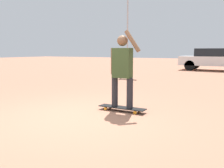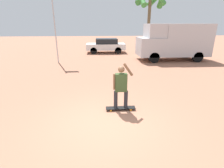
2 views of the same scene
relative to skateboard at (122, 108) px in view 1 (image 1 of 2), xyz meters
The scene contains 5 objects.
ground_plane 1.07m from the skateboard, 122.78° to the right, with size 80.00×80.00×0.00m, color #A36B51.
skateboard is the anchor object (origin of this frame).
person_skateboarder 0.92m from the skateboard, behind, with size 0.71×0.23×1.70m.
parked_car_white 13.41m from the skateboard, 90.00° to the left, with size 4.13×1.89×1.50m.
flagpole 10.11m from the skateboard, 115.08° to the left, with size 0.92×0.12×6.19m.
Camera 1 is at (3.08, -3.96, 1.35)m, focal length 40.00 mm.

